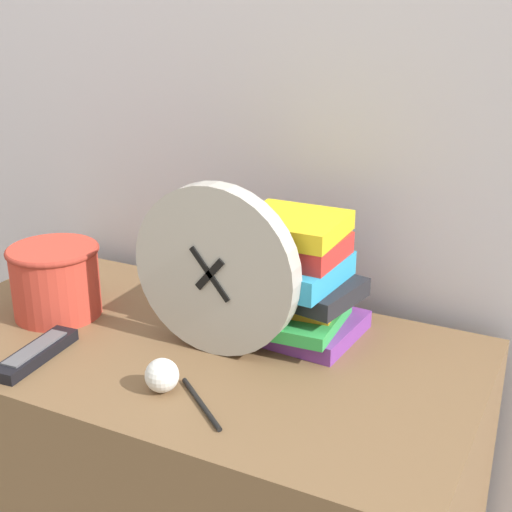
{
  "coord_description": "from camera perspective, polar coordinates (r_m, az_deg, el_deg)",
  "views": [
    {
      "loc": [
        0.61,
        -0.68,
        1.31
      ],
      "look_at": [
        0.1,
        0.33,
        0.88
      ],
      "focal_mm": 50.0,
      "sensor_mm": 36.0,
      "label": 1
    }
  ],
  "objects": [
    {
      "name": "wall_back",
      "position": [
        1.44,
        1.35,
        16.41
      ],
      "size": [
        6.0,
        0.04,
        2.4
      ],
      "color": "silver",
      "rests_on": "ground_plane"
    },
    {
      "name": "tv_remote",
      "position": [
        1.28,
        -17.2,
        -7.46
      ],
      "size": [
        0.06,
        0.18,
        0.02
      ],
      "color": "black",
      "rests_on": "desk"
    },
    {
      "name": "pen",
      "position": [
        1.1,
        -4.42,
        -11.67
      ],
      "size": [
        0.12,
        0.1,
        0.01
      ],
      "color": "black",
      "rests_on": "desk"
    },
    {
      "name": "basket",
      "position": [
        1.41,
        -15.76,
        -1.73
      ],
      "size": [
        0.17,
        0.17,
        0.14
      ],
      "color": "#C63D2D",
      "rests_on": "desk"
    },
    {
      "name": "desk",
      "position": [
        1.48,
        -4.98,
        -19.39
      ],
      "size": [
        1.02,
        0.55,
        0.71
      ],
      "color": "brown",
      "rests_on": "ground_plane"
    },
    {
      "name": "desk_clock",
      "position": [
        1.19,
        -3.28,
        -1.18
      ],
      "size": [
        0.3,
        0.04,
        0.3
      ],
      "color": "#B7B2A8",
      "rests_on": "desk"
    },
    {
      "name": "book_stack",
      "position": [
        1.27,
        2.73,
        -1.91
      ],
      "size": [
        0.25,
        0.22,
        0.22
      ],
      "color": "#7A3899",
      "rests_on": "desk"
    },
    {
      "name": "crumpled_paper_ball",
      "position": [
        1.13,
        -7.54,
        -9.45
      ],
      "size": [
        0.05,
        0.05,
        0.05
      ],
      "color": "white",
      "rests_on": "desk"
    }
  ]
}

